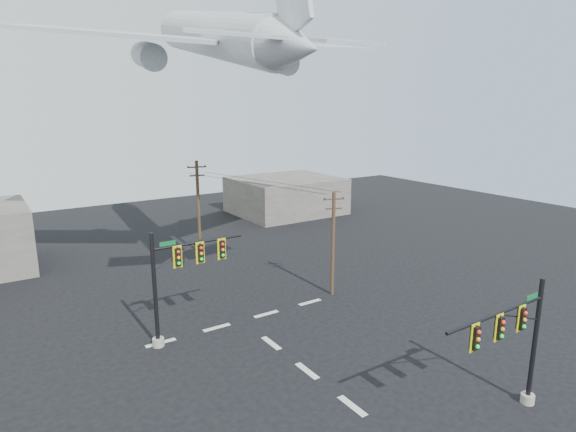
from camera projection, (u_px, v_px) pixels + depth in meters
ground at (352, 406)px, 24.76m from camera, size 120.00×120.00×0.00m
lane_markings at (294, 361)px, 29.09m from camera, size 14.00×21.20×0.01m
signal_mast_near at (516, 344)px, 23.13m from camera, size 7.38×0.75×6.85m
signal_mast_far at (178, 280)px, 30.71m from camera, size 6.50×0.83×7.53m
utility_pole_a at (333, 242)px, 38.34m from camera, size 1.64×0.66×8.49m
utility_pole_b at (198, 205)px, 49.43m from camera, size 1.93×0.53×9.62m
power_lines at (257, 182)px, 43.05m from camera, size 6.02×16.69×0.03m
airliner at (217, 36)px, 37.70m from camera, size 30.16×31.84×8.41m
building_right at (286, 195)px, 68.51m from camera, size 14.00×12.00×5.00m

